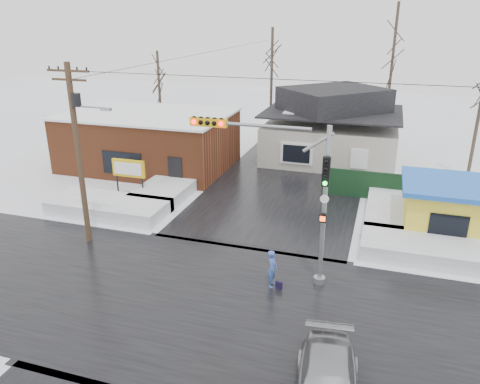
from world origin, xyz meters
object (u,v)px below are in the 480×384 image
(utility_pole, at_px, (79,145))
(marquee_sign, at_px, (129,169))
(pedestrian, at_px, (272,269))
(traffic_signal, at_px, (287,182))
(kiosk, at_px, (445,208))

(utility_pole, xyz_separation_m, marquee_sign, (-1.07, 5.99, -3.19))
(utility_pole, distance_m, pedestrian, 10.97)
(utility_pole, distance_m, marquee_sign, 6.87)
(pedestrian, bearing_deg, traffic_signal, -23.11)
(pedestrian, bearing_deg, kiosk, -43.61)
(kiosk, bearing_deg, marquee_sign, -178.45)
(marquee_sign, bearing_deg, kiosk, 1.55)
(traffic_signal, distance_m, utility_pole, 10.39)
(kiosk, height_order, pedestrian, kiosk)
(utility_pole, distance_m, kiosk, 18.95)
(utility_pole, xyz_separation_m, pedestrian, (10.01, -1.36, -4.27))
(utility_pole, height_order, kiosk, utility_pole)
(traffic_signal, bearing_deg, kiosk, 44.84)
(kiosk, xyz_separation_m, pedestrian, (-7.42, -7.86, -0.62))
(marquee_sign, relative_size, pedestrian, 1.51)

